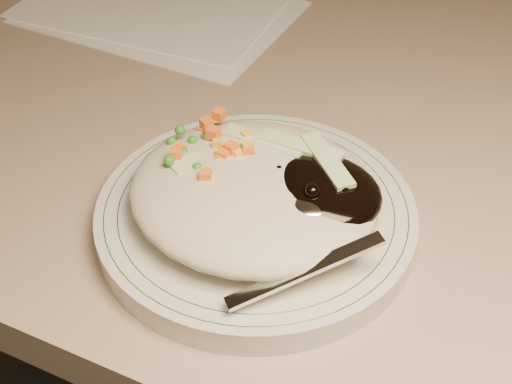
% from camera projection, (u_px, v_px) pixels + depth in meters
% --- Properties ---
extents(desk, '(1.40, 0.70, 0.74)m').
position_uv_depth(desk, '(396.00, 274.00, 0.80)').
color(desk, gray).
rests_on(desk, ground).
extents(plate, '(0.25, 0.25, 0.02)m').
position_uv_depth(plate, '(256.00, 217.00, 0.56)').
color(plate, silver).
rests_on(plate, desk).
extents(plate_rim, '(0.24, 0.24, 0.00)m').
position_uv_depth(plate_rim, '(256.00, 207.00, 0.56)').
color(plate_rim, '#144723').
rests_on(plate_rim, plate).
extents(meal, '(0.21, 0.19, 0.05)m').
position_uv_depth(meal, '(261.00, 189.00, 0.54)').
color(meal, '#AEA58D').
rests_on(meal, plate).
extents(papers, '(0.33, 0.24, 0.00)m').
position_uv_depth(papers, '(158.00, 7.00, 0.86)').
color(papers, white).
rests_on(papers, desk).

